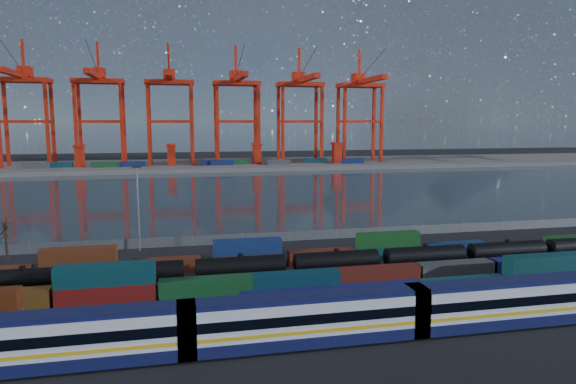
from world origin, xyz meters
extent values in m
plane|color=black|center=(0.00, 0.00, 0.00)|extent=(700.00, 700.00, 0.00)
plane|color=#283339|center=(0.00, 105.00, 0.01)|extent=(700.00, 700.00, 0.00)
cube|color=#514F4C|center=(0.00, 210.00, 1.00)|extent=(700.00, 70.00, 2.00)
cone|color=#1E2630|center=(-200.00, 1600.00, 260.00)|extent=(1100.00, 1100.00, 520.00)
cone|color=#1E2630|center=(200.00, 1600.00, 230.00)|extent=(1040.00, 1040.00, 460.00)
cone|color=#1E2630|center=(600.00, 1600.00, 190.00)|extent=(960.00, 960.00, 380.00)
cone|color=#1E2630|center=(950.00, 1600.00, 150.00)|extent=(840.00, 840.00, 300.00)
cube|color=silver|center=(-35.14, -21.67, 3.24)|extent=(27.96, 3.36, 4.25)
cube|color=#10153C|center=(-35.14, -21.67, 1.01)|extent=(27.96, 3.42, 1.34)
cube|color=#10153C|center=(-35.14, -21.67, 5.65)|extent=(27.96, 3.02, 0.56)
cube|color=gold|center=(-35.14, -21.67, 2.35)|extent=(27.99, 3.46, 0.40)
cube|color=black|center=(-35.14, -21.67, 3.69)|extent=(27.99, 3.46, 1.12)
cube|color=black|center=(-25.36, -21.67, 0.39)|extent=(3.36, 2.24, 0.78)
cube|color=silver|center=(-9.14, -21.67, 3.24)|extent=(27.96, 3.36, 4.25)
cube|color=#10153C|center=(-9.14, -21.67, 1.01)|extent=(27.96, 3.42, 1.34)
cube|color=#10153C|center=(-9.14, -21.67, 5.65)|extent=(27.96, 3.02, 0.56)
cube|color=gold|center=(-9.14, -21.67, 2.35)|extent=(27.99, 3.46, 0.40)
cube|color=black|center=(-9.14, -21.67, 3.69)|extent=(27.99, 3.46, 1.12)
cube|color=black|center=(-18.93, -21.67, 0.39)|extent=(3.36, 2.24, 0.78)
cube|color=black|center=(0.64, -21.67, 0.39)|extent=(3.36, 2.24, 0.78)
cube|color=silver|center=(16.86, -21.67, 3.24)|extent=(27.96, 3.36, 4.25)
cube|color=#10153C|center=(16.86, -21.67, 1.01)|extent=(27.96, 3.42, 1.34)
cube|color=#10153C|center=(16.86, -21.67, 5.65)|extent=(27.96, 3.02, 0.56)
cube|color=gold|center=(16.86, -21.67, 2.35)|extent=(27.99, 3.46, 0.40)
cube|color=black|center=(16.86, -21.67, 3.69)|extent=(27.99, 3.46, 1.12)
cube|color=black|center=(7.07, -21.67, 0.39)|extent=(3.36, 2.24, 0.78)
cube|color=navy|center=(-9.07, -10.73, 1.33)|extent=(12.31, 2.50, 2.67)
cube|color=navy|center=(3.77, -10.73, 1.33)|extent=(12.31, 2.50, 2.67)
cube|color=#0D4447|center=(16.65, -10.73, 1.33)|extent=(12.31, 2.50, 2.67)
cube|color=#0F264F|center=(29.55, -10.73, 1.33)|extent=(12.31, 2.50, 2.67)
cube|color=#0B393C|center=(29.55, -10.73, 4.00)|extent=(12.31, 2.50, 2.67)
cube|color=maroon|center=(-32.44, -3.24, 1.41)|extent=(13.00, 2.64, 2.82)
cube|color=#0C3B42|center=(-32.44, -3.24, 4.23)|extent=(13.00, 2.64, 2.82)
cube|color=#144B21|center=(-19.09, -3.24, 1.41)|extent=(13.00, 2.64, 2.82)
cube|color=#0D3245|center=(-6.12, -3.24, 1.41)|extent=(13.00, 2.64, 2.82)
cube|color=#601B13|center=(6.89, -3.24, 1.41)|extent=(13.00, 2.64, 2.82)
cube|color=#3B3D40|center=(19.65, -3.24, 1.41)|extent=(13.00, 2.64, 2.82)
cube|color=navy|center=(32.22, -3.24, 1.41)|extent=(13.00, 2.64, 2.82)
cube|color=#165529|center=(-38.15, 10.06, 1.24)|extent=(11.45, 2.33, 2.48)
cube|color=#612913|center=(-38.15, 10.06, 3.72)|extent=(11.45, 2.33, 2.48)
cube|color=#5E2212|center=(-24.89, 10.06, 1.24)|extent=(11.45, 2.33, 2.48)
cube|color=maroon|center=(-11.35, 10.06, 1.24)|extent=(11.45, 2.33, 2.48)
cube|color=navy|center=(-11.35, 10.06, 3.72)|extent=(11.45, 2.33, 2.48)
cube|color=#602113|center=(1.49, 10.06, 1.24)|extent=(11.45, 2.33, 2.48)
cube|color=#0C3841|center=(14.00, 10.06, 1.24)|extent=(11.45, 2.33, 2.48)
cube|color=#154F1A|center=(14.00, 10.06, 3.72)|extent=(11.45, 2.33, 2.48)
cube|color=navy|center=(27.26, 10.06, 1.24)|extent=(11.45, 2.33, 2.48)
cube|color=#134718|center=(52.65, 10.06, 1.24)|extent=(11.45, 2.33, 2.48)
cylinder|color=black|center=(-44.44, 2.90, 2.43)|extent=(13.74, 3.06, 3.06)
cylinder|color=black|center=(-44.44, 2.90, 4.12)|extent=(0.85, 0.85, 0.53)
cube|color=black|center=(-44.44, 2.90, 0.74)|extent=(14.26, 2.11, 0.42)
cube|color=black|center=(-39.68, 2.90, 0.32)|extent=(2.64, 1.90, 0.63)
cylinder|color=black|center=(-28.94, 2.90, 2.43)|extent=(13.74, 3.06, 3.06)
cylinder|color=black|center=(-28.94, 2.90, 4.12)|extent=(0.85, 0.85, 0.53)
cube|color=black|center=(-28.94, 2.90, 0.74)|extent=(14.26, 2.11, 0.42)
cube|color=black|center=(-33.69, 2.90, 0.32)|extent=(2.64, 1.90, 0.63)
cube|color=black|center=(-24.18, 2.90, 0.32)|extent=(2.64, 1.90, 0.63)
cylinder|color=black|center=(-13.44, 2.90, 2.43)|extent=(13.74, 3.06, 3.06)
cylinder|color=black|center=(-13.44, 2.90, 4.12)|extent=(0.85, 0.85, 0.53)
cube|color=black|center=(-13.44, 2.90, 0.74)|extent=(14.26, 2.11, 0.42)
cube|color=black|center=(-18.19, 2.90, 0.32)|extent=(2.64, 1.90, 0.63)
cube|color=black|center=(-8.68, 2.90, 0.32)|extent=(2.64, 1.90, 0.63)
cylinder|color=black|center=(2.06, 2.90, 2.43)|extent=(13.74, 3.06, 3.06)
cylinder|color=black|center=(2.06, 2.90, 4.12)|extent=(0.85, 0.85, 0.53)
cube|color=black|center=(2.06, 2.90, 0.74)|extent=(14.26, 2.11, 0.42)
cube|color=black|center=(-2.69, 2.90, 0.32)|extent=(2.64, 1.90, 0.63)
cube|color=black|center=(6.82, 2.90, 0.32)|extent=(2.64, 1.90, 0.63)
cylinder|color=black|center=(17.56, 2.90, 2.43)|extent=(13.74, 3.06, 3.06)
cylinder|color=black|center=(17.56, 2.90, 4.12)|extent=(0.85, 0.85, 0.53)
cube|color=black|center=(17.56, 2.90, 0.74)|extent=(14.26, 2.11, 0.42)
cube|color=black|center=(12.81, 2.90, 0.32)|extent=(2.64, 1.90, 0.63)
cube|color=black|center=(22.32, 2.90, 0.32)|extent=(2.64, 1.90, 0.63)
cylinder|color=black|center=(33.06, 2.90, 2.43)|extent=(13.74, 3.06, 3.06)
cylinder|color=black|center=(33.06, 2.90, 4.12)|extent=(0.85, 0.85, 0.53)
cube|color=black|center=(33.06, 2.90, 0.74)|extent=(14.26, 2.11, 0.42)
cube|color=black|center=(28.31, 2.90, 0.32)|extent=(2.64, 1.90, 0.63)
cube|color=black|center=(37.82, 2.90, 0.32)|extent=(2.64, 1.90, 0.63)
cube|color=black|center=(43.81, 2.90, 0.32)|extent=(2.64, 1.90, 0.63)
cube|color=#595B5E|center=(0.00, 28.00, 1.00)|extent=(160.00, 0.06, 2.00)
cylinder|color=slate|center=(-50.00, 28.00, 1.10)|extent=(0.12, 0.12, 2.20)
cylinder|color=slate|center=(-40.00, 28.00, 1.10)|extent=(0.12, 0.12, 2.20)
cylinder|color=slate|center=(-30.00, 28.00, 1.10)|extent=(0.12, 0.12, 2.20)
cylinder|color=slate|center=(-20.00, 28.00, 1.10)|extent=(0.12, 0.12, 2.20)
cylinder|color=slate|center=(-10.00, 28.00, 1.10)|extent=(0.12, 0.12, 2.20)
cylinder|color=slate|center=(0.00, 28.00, 1.10)|extent=(0.12, 0.12, 2.20)
cylinder|color=slate|center=(10.00, 28.00, 1.10)|extent=(0.12, 0.12, 2.20)
cylinder|color=slate|center=(20.00, 28.00, 1.10)|extent=(0.12, 0.12, 2.20)
cylinder|color=slate|center=(30.00, 28.00, 1.10)|extent=(0.12, 0.12, 2.20)
cylinder|color=slate|center=(40.00, 28.00, 1.10)|extent=(0.12, 0.12, 2.20)
cylinder|color=slate|center=(50.00, 28.00, 1.10)|extent=(0.12, 0.12, 2.20)
cylinder|color=slate|center=(60.00, 28.00, 1.10)|extent=(0.12, 0.12, 2.20)
cylinder|color=black|center=(-52.82, 24.31, 3.01)|extent=(0.44, 0.44, 6.02)
cylinder|color=black|center=(-52.82, 24.31, 5.52)|extent=(0.29, 2.15, 2.97)
cylinder|color=black|center=(-52.82, 24.31, 5.72)|extent=(2.07, 0.29, 2.41)
cylinder|color=black|center=(-52.82, 24.31, 5.92)|extent=(0.29, 2.05, 3.38)
cylinder|color=black|center=(-52.82, 24.31, 6.12)|extent=(2.11, 0.40, 2.10)
cylinder|color=black|center=(-52.82, 24.31, 6.32)|extent=(1.41, 1.82, 1.57)
cylinder|color=black|center=(-52.82, 24.31, 6.52)|extent=(1.64, 1.56, 1.80)
cylinder|color=black|center=(-52.82, 24.31, 6.72)|extent=(1.79, 1.38, 2.63)
cylinder|color=slate|center=(-30.00, 26.00, 8.00)|extent=(0.36, 0.36, 16.00)
cube|color=black|center=(-30.00, 26.00, 16.30)|extent=(1.60, 0.40, 0.60)
cube|color=red|center=(-105.94, 210.97, 22.39)|extent=(1.59, 1.59, 44.77)
cube|color=red|center=(-84.06, 199.03, 22.39)|extent=(1.59, 1.59, 44.77)
cube|color=red|center=(-84.06, 210.97, 22.39)|extent=(1.59, 1.59, 44.77)
cube|color=red|center=(-95.00, 199.03, 24.62)|extent=(21.89, 1.39, 1.39)
cube|color=red|center=(-95.00, 210.97, 24.62)|extent=(21.89, 1.39, 1.39)
cube|color=red|center=(-95.00, 205.00, 44.77)|extent=(24.87, 13.93, 2.19)
cube|color=red|center=(-95.00, 193.06, 46.76)|extent=(2.98, 47.76, 2.49)
cube|color=red|center=(-95.00, 208.98, 49.25)|extent=(5.97, 7.96, 4.97)
cube|color=red|center=(-95.00, 206.99, 56.71)|extent=(1.19, 1.19, 15.92)
cylinder|color=black|center=(-95.00, 190.67, 53.72)|extent=(0.24, 40.95, 13.51)
cube|color=red|center=(-70.94, 199.03, 22.39)|extent=(1.59, 1.59, 44.77)
cube|color=red|center=(-70.94, 210.97, 22.39)|extent=(1.59, 1.59, 44.77)
cube|color=red|center=(-49.06, 199.03, 22.39)|extent=(1.59, 1.59, 44.77)
cube|color=red|center=(-49.06, 210.97, 22.39)|extent=(1.59, 1.59, 44.77)
cube|color=red|center=(-60.00, 199.03, 24.62)|extent=(21.89, 1.39, 1.39)
cube|color=red|center=(-60.00, 210.97, 24.62)|extent=(21.89, 1.39, 1.39)
cube|color=red|center=(-60.00, 205.00, 44.77)|extent=(24.87, 13.93, 2.19)
cube|color=red|center=(-60.00, 193.06, 46.76)|extent=(2.98, 47.76, 2.49)
cube|color=red|center=(-60.00, 208.98, 49.25)|extent=(5.97, 7.96, 4.97)
cube|color=red|center=(-60.00, 206.99, 56.71)|extent=(1.19, 1.19, 15.92)
cylinder|color=black|center=(-60.00, 190.67, 53.72)|extent=(0.24, 40.95, 13.51)
cube|color=red|center=(-35.94, 199.03, 22.39)|extent=(1.59, 1.59, 44.77)
cube|color=red|center=(-35.94, 210.97, 22.39)|extent=(1.59, 1.59, 44.77)
cube|color=red|center=(-14.06, 199.03, 22.39)|extent=(1.59, 1.59, 44.77)
cube|color=red|center=(-14.06, 210.97, 22.39)|extent=(1.59, 1.59, 44.77)
cube|color=red|center=(-25.00, 199.03, 24.62)|extent=(21.89, 1.39, 1.39)
cube|color=red|center=(-25.00, 210.97, 24.62)|extent=(21.89, 1.39, 1.39)
cube|color=red|center=(-25.00, 205.00, 44.77)|extent=(24.87, 13.93, 2.19)
cube|color=red|center=(-25.00, 193.06, 46.76)|extent=(2.98, 47.76, 2.49)
cube|color=red|center=(-25.00, 208.98, 49.25)|extent=(5.97, 7.96, 4.97)
cube|color=red|center=(-25.00, 206.99, 56.71)|extent=(1.19, 1.19, 15.92)
cylinder|color=black|center=(-25.00, 190.67, 53.72)|extent=(0.24, 40.95, 13.51)
cube|color=red|center=(-0.94, 199.03, 22.39)|extent=(1.59, 1.59, 44.77)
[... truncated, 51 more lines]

